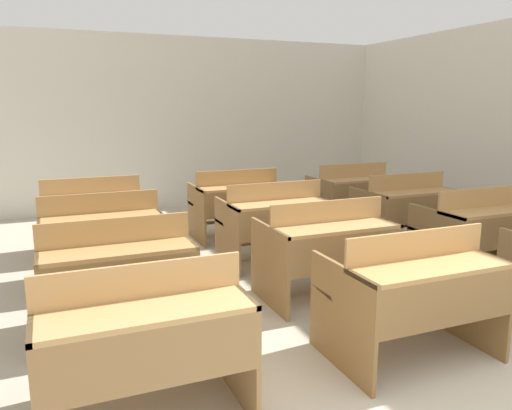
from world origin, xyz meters
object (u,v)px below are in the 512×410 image
bench_back_center (237,202)px  bench_back_right (352,193)px  bench_second_left (117,273)px  bench_front_left (143,338)px  wastepaper_bin (407,200)px  bench_third_left (101,236)px  bench_third_right (405,208)px  bench_second_center (326,247)px  bench_third_center (275,221)px  bench_back_left (93,213)px  bench_second_right (478,229)px  bench_front_center (413,291)px

bench_back_center → bench_back_right: same height
bench_back_right → bench_second_left: bearing=-147.4°
bench_front_left → wastepaper_bin: (4.95, 3.96, -0.31)m
bench_front_left → bench_third_left: same height
bench_third_right → wastepaper_bin: size_ratio=3.53×
bench_second_center → bench_third_center: (0.01, 1.10, 0.00)m
bench_back_left → bench_back_right: 3.49m
bench_second_center → bench_back_left: same height
bench_second_right → bench_back_center: bearing=127.8°
bench_third_left → bench_third_center: size_ratio=1.00×
bench_back_left → wastepaper_bin: size_ratio=3.53×
bench_second_center → bench_second_right: 1.74m
bench_third_center → bench_back_right: (1.72, 1.14, 0.00)m
bench_second_right → wastepaper_bin: bearing=63.1°
bench_third_right → bench_second_center: bearing=-147.2°
bench_front_left → bench_second_right: 3.69m
bench_third_left → bench_back_left: (0.01, 1.10, 0.00)m
bench_second_left → bench_back_center: bearing=51.6°
bench_front_center → bench_back_right: size_ratio=1.00×
bench_back_left → bench_second_left: bearing=-90.2°
bench_second_center → wastepaper_bin: 4.26m
bench_front_center → bench_third_left: size_ratio=1.00×
bench_front_center → bench_second_right: (1.74, 1.12, 0.00)m
bench_second_right → bench_third_center: size_ratio=1.00×
bench_third_right → bench_back_center: bearing=147.9°
bench_front_center → bench_second_left: bearing=147.5°
bench_second_center → bench_back_center: bearing=90.0°
bench_second_left → bench_back_right: size_ratio=1.00×
bench_front_left → bench_second_center: bearing=32.5°
bench_front_center → wastepaper_bin: bench_front_center is taller
bench_front_center → bench_third_right: (1.75, 2.26, 0.00)m
bench_front_left → bench_back_right: same height
wastepaper_bin → bench_front_left: bearing=-141.4°
bench_front_center → bench_back_right: 3.79m
bench_second_left → bench_back_left: 2.23m
bench_second_left → bench_second_right: same height
bench_back_right → bench_second_right: bearing=-89.9°
bench_second_center → bench_second_right: size_ratio=1.00×
bench_front_left → bench_third_left: 2.26m
bench_second_center → bench_third_right: 2.09m
bench_second_left → wastepaper_bin: (4.94, 2.83, -0.31)m
bench_third_center → bench_third_right: same height
bench_front_left → bench_back_right: size_ratio=1.00×
bench_back_left → bench_second_center: bearing=-51.7°
bench_back_center → bench_back_right: bearing=0.4°
bench_second_right → bench_third_right: (0.01, 1.14, 0.00)m
bench_second_center → bench_front_center: bearing=-90.0°
bench_front_center → bench_back_left: bearing=117.7°
bench_third_right → bench_front_left: bearing=-147.4°
bench_third_left → bench_back_center: same height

